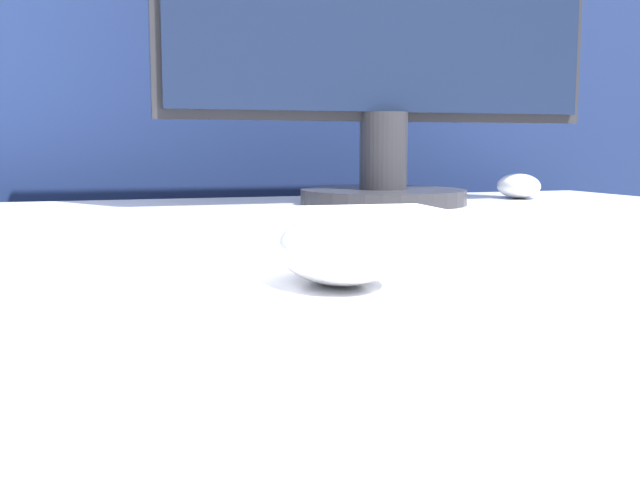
% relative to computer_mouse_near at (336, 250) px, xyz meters
% --- Properties ---
extents(partition_panel, '(5.00, 0.03, 1.46)m').
position_rel_computer_mouse_near_xyz_m(partition_panel, '(-0.03, 0.86, 0.00)').
color(partition_panel, navy).
rests_on(partition_panel, ground_plane).
extents(computer_mouse_near, '(0.07, 0.10, 0.04)m').
position_rel_computer_mouse_near_xyz_m(computer_mouse_near, '(0.00, 0.00, 0.00)').
color(computer_mouse_near, white).
rests_on(computer_mouse_near, desk).
extents(keyboard, '(0.45, 0.17, 0.02)m').
position_rel_computer_mouse_near_xyz_m(keyboard, '(-0.05, 0.19, -0.01)').
color(keyboard, silver).
rests_on(keyboard, desk).
extents(computer_mouse_far, '(0.09, 0.11, 0.04)m').
position_rel_computer_mouse_near_xyz_m(computer_mouse_far, '(0.49, 0.57, -0.00)').
color(computer_mouse_far, white).
rests_on(computer_mouse_far, desk).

